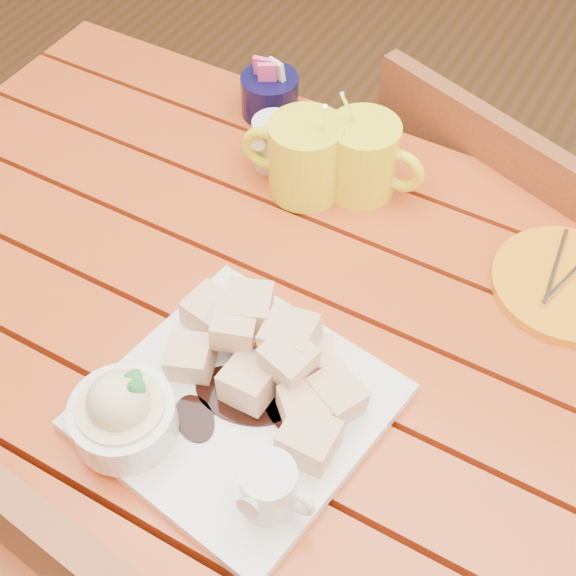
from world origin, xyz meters
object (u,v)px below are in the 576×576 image
Objects in this scene: coffee_mug_left at (303,157)px; chair_far at (488,254)px; coffee_mug_right at (364,157)px; orange_saucer at (568,285)px; table at (270,368)px; dessert_plate at (219,398)px.

chair_far is at bearing 42.24° from coffee_mug_left.
orange_saucer is at bearing -8.39° from coffee_mug_right.
table is at bearing -80.68° from coffee_mug_left.
table is at bearing 92.37° from chair_far.
dessert_plate is 0.37m from coffee_mug_left.
table is 7.24× the size of coffee_mug_left.
coffee_mug_right reaches higher than table.
chair_far is at bearing 56.16° from coffee_mug_right.
coffee_mug_left reaches higher than coffee_mug_right.
coffee_mug_left reaches higher than chair_far.
orange_saucer is (0.28, 0.36, -0.03)m from dessert_plate.
coffee_mug_right is 0.31m from orange_saucer.
coffee_mug_right is at bearing 90.84° from table.
orange_saucer is at bearing 136.91° from chair_far.
dessert_plate is 0.40m from coffee_mug_right.
chair_far is (0.22, 0.28, -0.35)m from coffee_mug_left.
table is 7.46× the size of coffee_mug_right.
dessert_plate is at bearing -84.59° from coffee_mug_left.
dessert_plate is at bearing -88.11° from coffee_mug_right.
dessert_plate is 1.73× the size of orange_saucer.
table is 0.56m from chair_far.
table is at bearing -90.84° from coffee_mug_right.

